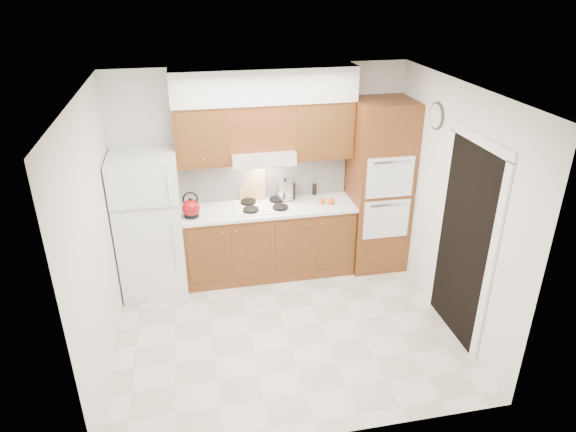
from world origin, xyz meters
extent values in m
plane|color=beige|center=(0.00, 0.00, 0.00)|extent=(3.60, 3.60, 0.00)
plane|color=white|center=(0.00, 0.00, 2.60)|extent=(3.60, 3.60, 0.00)
cube|color=white|center=(0.00, 1.50, 1.30)|extent=(3.60, 0.02, 2.60)
cube|color=white|center=(-1.80, 0.00, 1.30)|extent=(0.02, 3.00, 2.60)
cube|color=white|center=(1.80, 0.00, 1.30)|extent=(0.02, 3.00, 2.60)
cube|color=white|center=(-1.41, 1.14, 0.86)|extent=(0.75, 0.72, 1.72)
cube|color=brown|center=(0.02, 1.20, 0.45)|extent=(2.11, 0.60, 0.90)
cube|color=white|center=(0.03, 1.19, 0.92)|extent=(2.13, 0.62, 0.04)
cube|color=white|center=(0.02, 1.49, 1.22)|extent=(2.11, 0.03, 0.56)
cube|color=brown|center=(1.44, 1.18, 1.10)|extent=(0.70, 0.65, 2.20)
cube|color=brown|center=(-0.71, 1.33, 1.85)|extent=(0.63, 0.33, 0.70)
cube|color=brown|center=(0.72, 1.33, 1.85)|extent=(0.73, 0.33, 0.70)
cube|color=silver|center=(-0.02, 1.27, 1.57)|extent=(0.75, 0.45, 0.15)
cube|color=brown|center=(-0.02, 1.33, 1.92)|extent=(0.75, 0.33, 0.55)
cube|color=silver|center=(0.03, 1.32, 2.40)|extent=(2.13, 0.36, 0.40)
cube|color=white|center=(-0.02, 1.21, 0.95)|extent=(0.74, 0.50, 0.01)
cube|color=black|center=(1.79, -0.35, 1.05)|extent=(0.02, 0.90, 2.10)
cylinder|color=#3F3833|center=(1.79, 0.55, 2.15)|extent=(0.02, 0.30, 0.30)
sphere|color=maroon|center=(-0.91, 1.08, 1.06)|extent=(0.26, 0.26, 0.21)
cube|color=tan|center=(-0.13, 1.45, 1.14)|extent=(0.34, 0.18, 0.43)
cylinder|color=#B2B1B6|center=(0.27, 1.35, 1.08)|extent=(0.23, 0.23, 0.23)
cylinder|color=black|center=(0.37, 1.37, 1.04)|extent=(0.07, 0.07, 0.21)
cylinder|color=black|center=(0.39, 1.45, 1.03)|extent=(0.05, 0.05, 0.17)
cylinder|color=black|center=(0.67, 1.45, 1.01)|extent=(0.06, 0.06, 0.15)
sphere|color=#FD630D|center=(0.80, 1.10, 0.98)|extent=(0.10, 0.10, 0.08)
sphere|color=orange|center=(0.70, 1.15, 0.98)|extent=(0.10, 0.10, 0.08)
camera|label=1|loc=(-0.88, -4.50, 3.56)|focal=32.00mm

